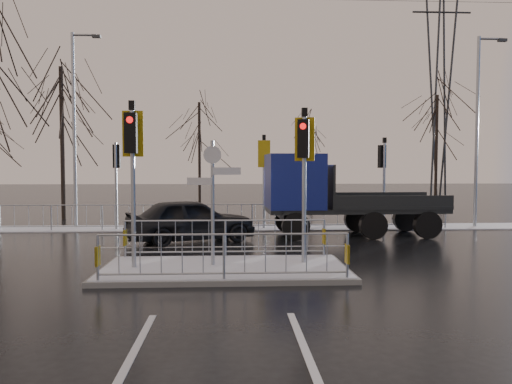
{
  "coord_description": "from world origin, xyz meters",
  "views": [
    {
      "loc": [
        0.17,
        -12.1,
        2.6
      ],
      "look_at": [
        0.92,
        3.09,
        1.8
      ],
      "focal_mm": 35.0,
      "sensor_mm": 36.0,
      "label": 1
    }
  ],
  "objects_px": {
    "traffic_island": "(224,256)",
    "car_far_lane": "(191,220)",
    "flatbed_truck": "(319,193)",
    "street_lamp_right": "(479,123)",
    "street_lamp_left": "(76,121)"
  },
  "relations": [
    {
      "from": "car_far_lane",
      "to": "street_lamp_left",
      "type": "distance_m",
      "value": 7.85
    },
    {
      "from": "traffic_island",
      "to": "car_far_lane",
      "type": "distance_m",
      "value": 5.12
    },
    {
      "from": "street_lamp_left",
      "to": "flatbed_truck",
      "type": "bearing_deg",
      "value": -18.61
    },
    {
      "from": "traffic_island",
      "to": "flatbed_truck",
      "type": "relative_size",
      "value": 0.91
    },
    {
      "from": "traffic_island",
      "to": "street_lamp_left",
      "type": "height_order",
      "value": "street_lamp_left"
    },
    {
      "from": "traffic_island",
      "to": "street_lamp_right",
      "type": "distance_m",
      "value": 14.14
    },
    {
      "from": "flatbed_truck",
      "to": "street_lamp_right",
      "type": "relative_size",
      "value": 0.82
    },
    {
      "from": "traffic_island",
      "to": "street_lamp_right",
      "type": "relative_size",
      "value": 0.75
    },
    {
      "from": "car_far_lane",
      "to": "traffic_island",
      "type": "bearing_deg",
      "value": 172.27
    },
    {
      "from": "flatbed_truck",
      "to": "car_far_lane",
      "type": "bearing_deg",
      "value": -165.23
    },
    {
      "from": "street_lamp_left",
      "to": "traffic_island",
      "type": "bearing_deg",
      "value": -55.93
    },
    {
      "from": "traffic_island",
      "to": "street_lamp_right",
      "type": "height_order",
      "value": "street_lamp_right"
    },
    {
      "from": "street_lamp_right",
      "to": "flatbed_truck",
      "type": "bearing_deg",
      "value": -162.12
    },
    {
      "from": "traffic_island",
      "to": "street_lamp_right",
      "type": "bearing_deg",
      "value": 38.73
    },
    {
      "from": "street_lamp_right",
      "to": "car_far_lane",
      "type": "bearing_deg",
      "value": -163.33
    }
  ]
}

